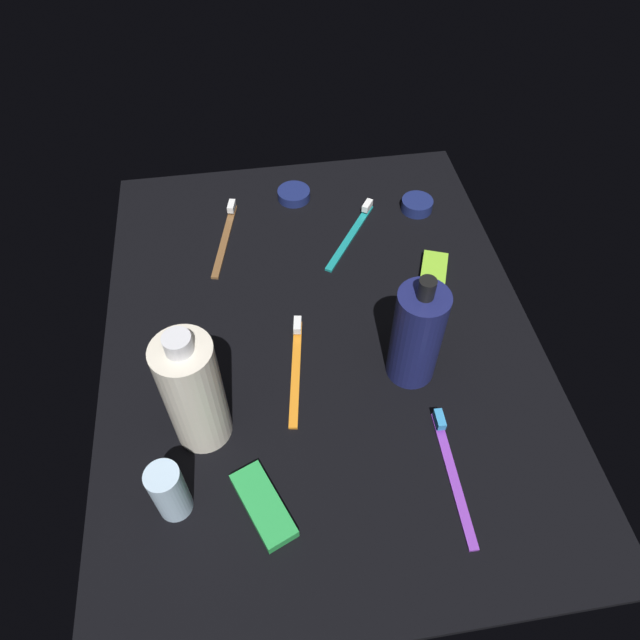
% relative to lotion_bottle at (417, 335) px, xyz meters
% --- Properties ---
extents(ground_plane, '(0.84, 0.64, 0.01)m').
position_rel_lotion_bottle_xyz_m(ground_plane, '(-0.09, -0.12, -0.09)').
color(ground_plane, black).
extents(lotion_bottle, '(0.07, 0.07, 0.19)m').
position_rel_lotion_bottle_xyz_m(lotion_bottle, '(0.00, 0.00, 0.00)').
color(lotion_bottle, navy).
rests_on(lotion_bottle, ground_plane).
extents(bodywash_bottle, '(0.07, 0.07, 0.20)m').
position_rel_lotion_bottle_xyz_m(bodywash_bottle, '(0.05, -0.29, 0.01)').
color(bodywash_bottle, silver).
rests_on(bodywash_bottle, ground_plane).
extents(deodorant_stick, '(0.04, 0.04, 0.09)m').
position_rel_lotion_bottle_xyz_m(deodorant_stick, '(0.15, -0.33, -0.04)').
color(deodorant_stick, silver).
rests_on(deodorant_stick, ground_plane).
extents(toothbrush_teal, '(0.16, 0.11, 0.02)m').
position_rel_lotion_bottle_xyz_m(toothbrush_teal, '(-0.29, -0.03, -0.07)').
color(toothbrush_teal, teal).
rests_on(toothbrush_teal, ground_plane).
extents(toothbrush_purple, '(0.18, 0.02, 0.02)m').
position_rel_lotion_bottle_xyz_m(toothbrush_purple, '(0.16, 0.01, -0.07)').
color(toothbrush_purple, purple).
rests_on(toothbrush_purple, ground_plane).
extents(toothbrush_brown, '(0.18, 0.05, 0.02)m').
position_rel_lotion_bottle_xyz_m(toothbrush_brown, '(-0.32, -0.25, -0.07)').
color(toothbrush_brown, brown).
rests_on(toothbrush_brown, ground_plane).
extents(toothbrush_orange, '(0.18, 0.04, 0.02)m').
position_rel_lotion_bottle_xyz_m(toothbrush_orange, '(-0.03, -0.16, -0.07)').
color(toothbrush_orange, orange).
rests_on(toothbrush_orange, ground_plane).
extents(snack_bar_lime, '(0.11, 0.07, 0.01)m').
position_rel_lotion_bottle_xyz_m(snack_bar_lime, '(-0.16, 0.08, -0.07)').
color(snack_bar_lime, '#8CD133').
rests_on(snack_bar_lime, ground_plane).
extents(snack_bar_green, '(0.11, 0.08, 0.01)m').
position_rel_lotion_bottle_xyz_m(snack_bar_green, '(0.17, -0.22, -0.07)').
color(snack_bar_green, green).
rests_on(snack_bar_green, ground_plane).
extents(cream_tin_left, '(0.06, 0.06, 0.02)m').
position_rel_lotion_bottle_xyz_m(cream_tin_left, '(-0.34, 0.10, -0.07)').
color(cream_tin_left, navy).
rests_on(cream_tin_left, ground_plane).
extents(cream_tin_right, '(0.06, 0.06, 0.02)m').
position_rel_lotion_bottle_xyz_m(cream_tin_right, '(-0.40, -0.11, -0.07)').
color(cream_tin_right, navy).
rests_on(cream_tin_right, ground_plane).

